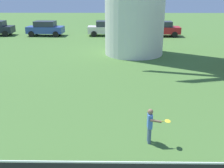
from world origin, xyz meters
TOP-DOWN VIEW (x-y plane):
  - player_far at (1.09, 4.82)m, footprint 0.69×0.45m
  - parked_car_blue at (-7.58, 26.08)m, footprint 3.91×2.02m
  - parked_car_cream at (-0.94, 26.32)m, footprint 4.21×2.02m
  - parked_car_red at (4.80, 25.98)m, footprint 4.13×2.06m

SIDE VIEW (x-z plane):
  - player_far at x=1.09m, z-range 0.08..1.21m
  - parked_car_blue at x=-7.58m, z-range 0.03..1.59m
  - parked_car_red at x=4.80m, z-range 0.03..1.59m
  - parked_car_cream at x=-0.94m, z-range 0.03..1.59m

